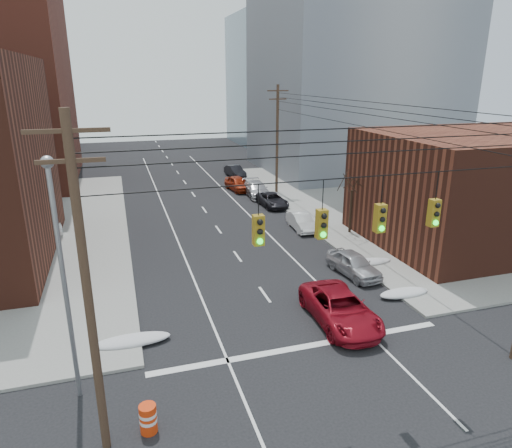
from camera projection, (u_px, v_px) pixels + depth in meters
sidewalk_ne at (468, 195)px, 46.94m from camera, size 40.00×40.00×0.15m
building_office at (353, 70)px, 57.15m from camera, size 22.00×20.00×25.00m
building_glass at (292, 81)px, 81.81m from camera, size 20.00×18.00×22.00m
building_storefront at (482, 188)px, 33.21m from camera, size 16.00×12.00×8.00m
utility_pole_left at (87, 289)px, 13.44m from camera, size 2.20×0.28×11.00m
utility_pole_far at (277, 138)px, 46.37m from camera, size 2.20×0.28×11.00m
traffic_signals at (352, 219)px, 15.39m from camera, size 17.00×0.42×2.02m
street_light at (61, 263)px, 15.97m from camera, size 0.44×0.44×9.32m
bare_tree at (351, 205)px, 35.02m from camera, size 2.09×2.20×4.93m
snow_nw at (132, 340)px, 20.93m from camera, size 3.50×1.08×0.42m
snow_ne at (404, 293)px, 25.51m from camera, size 3.00×1.08×0.42m
snow_east_far at (363, 263)px, 29.60m from camera, size 4.00×1.08×0.42m
red_pickup at (340, 308)px, 22.64m from camera, size 2.75×5.71×1.57m
parked_car_a at (354, 264)px, 28.15m from camera, size 2.25×4.40×1.43m
parked_car_b at (301, 222)px, 36.56m from camera, size 1.61×4.06×1.31m
parked_car_c at (272, 200)px, 43.09m from camera, size 2.27×4.57×1.25m
parked_car_d at (257, 189)px, 46.66m from camera, size 2.24×5.18×1.49m
parked_car_e at (238, 184)px, 49.04m from camera, size 2.34×4.66×1.52m
parked_car_f at (235, 171)px, 55.80m from camera, size 1.97×4.27×1.36m
lot_car_a at (27, 229)px, 33.94m from camera, size 4.94×2.25×1.57m
lot_car_b at (3, 236)px, 32.77m from camera, size 5.15×2.74×1.38m
construction_barrel at (148, 418)px, 15.69m from camera, size 0.79×0.79×1.07m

